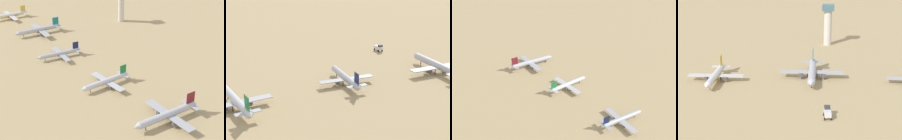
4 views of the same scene
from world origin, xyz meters
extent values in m
plane|color=tan|center=(0.00, 0.00, 0.00)|extent=(1800.00, 1800.00, 0.00)
cylinder|color=silver|center=(11.07, -88.06, 3.12)|extent=(26.90, 5.10, 2.82)
cone|color=silver|center=(-3.29, -89.29, 3.12)|extent=(2.29, 2.71, 2.54)
cube|color=gold|center=(-0.63, -89.06, 6.43)|extent=(4.09, 0.61, 5.20)
cube|color=silver|center=(-1.07, -89.10, 3.40)|extent=(3.13, 9.09, 0.27)
cube|color=silver|center=(9.96, -88.15, 2.63)|extent=(5.87, 25.49, 0.33)
cylinder|color=#4C4C54|center=(10.17, -83.66, 1.61)|extent=(3.26, 1.97, 1.71)
cylinder|color=#4C4C54|center=(10.94, -92.54, 1.61)|extent=(3.26, 1.97, 1.71)
cylinder|color=black|center=(9.06, -86.29, 1.42)|extent=(0.33, 0.33, 2.84)
cylinder|color=black|center=(9.39, -90.14, 1.42)|extent=(0.33, 0.33, 2.84)
cylinder|color=gold|center=(11.07, -88.06, 2.91)|extent=(14.90, 4.08, 2.83)
cylinder|color=#B2B7C1|center=(1.39, -45.36, 3.62)|extent=(31.13, 5.06, 3.27)
cone|color=#B2B7C1|center=(18.24, -44.38, 3.62)|extent=(2.94, 3.36, 3.21)
cone|color=#B2B7C1|center=(-15.28, -46.32, 3.62)|extent=(2.58, 3.08, 2.94)
cube|color=#14727F|center=(-12.19, -46.15, 7.45)|extent=(4.74, 0.58, 6.03)
cube|color=#A4A8B2|center=(-12.70, -46.18, 3.94)|extent=(3.35, 10.47, 0.31)
cube|color=#A4A8B2|center=(0.10, -45.43, 3.04)|extent=(5.99, 29.47, 0.39)
cylinder|color=#4C4C54|center=(0.49, -40.23, 1.86)|extent=(3.72, 2.19, 1.98)
cylinder|color=#4C4C54|center=(1.09, -50.55, 1.86)|extent=(3.72, 2.19, 1.98)
cylinder|color=black|center=(13.15, -44.67, 1.64)|extent=(0.38, 0.38, 3.29)
cylinder|color=black|center=(-0.88, -43.25, 1.64)|extent=(0.38, 0.38, 3.29)
cylinder|color=black|center=(-0.62, -47.72, 1.64)|extent=(0.38, 0.38, 3.29)
cylinder|color=#B2B7C1|center=(3.41, -0.02, 3.02)|extent=(25.94, 2.99, 2.74)
cone|color=#B2B7C1|center=(17.52, 0.12, 3.02)|extent=(2.33, 2.70, 2.68)
cone|color=#B2B7C1|center=(-10.55, -0.15, 3.02)|extent=(2.04, 2.48, 2.46)
cube|color=#141E51|center=(-7.96, -0.13, 6.23)|extent=(3.96, 0.29, 5.04)
cube|color=#A4A8B2|center=(-8.40, -0.13, 3.30)|extent=(2.39, 8.66, 0.26)
cube|color=#A4A8B2|center=(2.33, -0.03, 2.54)|extent=(3.84, 24.51, 0.32)
cylinder|color=#4C4C54|center=(2.86, 4.30, 1.55)|extent=(3.04, 1.69, 1.66)
cylinder|color=#4C4C54|center=(2.95, -4.34, 1.55)|extent=(3.04, 1.69, 1.66)
cylinder|color=black|center=(13.26, 0.08, 1.37)|extent=(0.32, 0.32, 2.75)
cylinder|color=black|center=(1.59, 1.84, 1.37)|extent=(0.32, 0.32, 2.75)
cylinder|color=black|center=(1.63, -1.91, 1.37)|extent=(0.32, 0.32, 2.75)
cylinder|color=silver|center=(-5.12, 47.67, 3.30)|extent=(28.38, 7.79, 2.99)
cone|color=silver|center=(10.06, 50.31, 3.30)|extent=(2.98, 3.31, 2.93)
cone|color=silver|center=(-20.14, 45.05, 3.30)|extent=(2.63, 3.03, 2.69)
cube|color=#197A38|center=(-17.35, 45.54, 6.80)|extent=(4.31, 1.01, 5.50)
cube|color=#B6BBC5|center=(-17.81, 45.46, 3.60)|extent=(4.09, 9.72, 0.28)
cube|color=#B6BBC5|center=(-6.28, 47.46, 2.78)|extent=(8.45, 27.00, 0.35)
cylinder|color=#4C4C54|center=(-6.47, 52.22, 1.70)|extent=(3.56, 2.35, 1.81)
cylinder|color=#4C4C54|center=(-4.85, 42.93, 1.70)|extent=(3.56, 2.35, 1.81)
cylinder|color=black|center=(5.48, 49.51, 1.50)|extent=(0.35, 0.35, 3.00)
cylinder|color=black|center=(-7.40, 49.34, 1.50)|extent=(0.35, 0.35, 3.00)
cylinder|color=black|center=(-6.70, 45.32, 1.50)|extent=(0.35, 0.35, 3.00)
cylinder|color=#B2B7C1|center=(-14.73, 92.79, 3.96)|extent=(34.16, 6.94, 3.59)
cone|color=#B2B7C1|center=(3.67, 94.63, 3.96)|extent=(3.35, 3.80, 3.51)
cone|color=#B2B7C1|center=(-32.95, 90.98, 3.96)|extent=(2.95, 3.47, 3.23)
cube|color=maroon|center=(-29.57, 91.31, 8.16)|extent=(5.20, 0.84, 6.61)
cube|color=#A4A8B2|center=(-30.14, 91.26, 4.32)|extent=(4.13, 11.57, 0.34)
cube|color=#A4A8B2|center=(-16.14, 92.65, 3.34)|extent=(7.88, 32.40, 0.42)
cylinder|color=#4C4C54|center=(-15.95, 98.36, 2.04)|extent=(4.16, 2.55, 2.17)
cylinder|color=#4C4C54|center=(-14.83, 87.09, 2.04)|extent=(4.16, 2.55, 2.17)
cylinder|color=black|center=(-1.89, 94.07, 1.80)|extent=(0.42, 0.42, 3.61)
cylinder|color=black|center=(-17.33, 95.00, 1.80)|extent=(0.42, 0.42, 3.61)
cylinder|color=black|center=(-16.84, 90.12, 1.80)|extent=(0.42, 0.42, 3.61)
cylinder|color=beige|center=(-65.27, -41.41, 10.69)|extent=(4.80, 4.80, 21.39)
camera|label=1|loc=(87.65, 226.50, 111.94)|focal=65.96mm
camera|label=2|loc=(-145.89, 63.39, 63.02)|focal=64.26mm
camera|label=3|loc=(-77.33, -79.67, 91.18)|focal=38.55mm
camera|label=4|loc=(167.62, -32.46, 57.37)|focal=61.41mm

